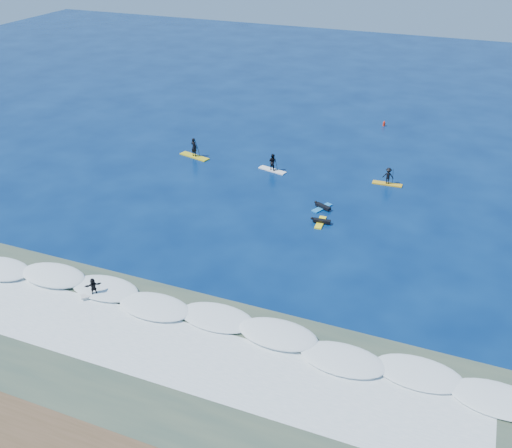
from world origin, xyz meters
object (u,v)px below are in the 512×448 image
at_px(prone_paddler_near, 321,222).
at_px(sup_paddler_center, 272,164).
at_px(sup_paddler_right, 388,177).
at_px(sup_paddler_left, 194,150).
at_px(wave_surfer, 94,288).
at_px(prone_paddler_far, 322,207).
at_px(marker_buoy, 384,124).

bearing_deg(prone_paddler_near, sup_paddler_center, 37.65).
relative_size(sup_paddler_right, prone_paddler_near, 1.29).
height_order(sup_paddler_left, prone_paddler_near, sup_paddler_left).
bearing_deg(sup_paddler_left, wave_surfer, -63.95).
distance_m(sup_paddler_center, sup_paddler_right, 10.62).
xyz_separation_m(prone_paddler_far, wave_surfer, (-10.16, -17.03, 0.58)).
xyz_separation_m(sup_paddler_center, wave_surfer, (-3.72, -22.56, 0.00)).
relative_size(sup_paddler_left, sup_paddler_right, 1.27).
relative_size(prone_paddler_far, marker_buoy, 3.08).
relative_size(sup_paddler_left, prone_paddler_near, 1.63).
distance_m(sup_paddler_left, wave_surfer, 23.25).
bearing_deg(sup_paddler_center, prone_paddler_far, -26.90).
bearing_deg(sup_paddler_center, marker_buoy, 79.03).
xyz_separation_m(sup_paddler_right, marker_buoy, (-3.16, 15.02, -0.42)).
height_order(sup_paddler_center, prone_paddler_far, sup_paddler_center).
distance_m(sup_paddler_right, marker_buoy, 15.35).
bearing_deg(sup_paddler_center, wave_surfer, -85.57).
xyz_separation_m(sup_paddler_right, wave_surfer, (-14.29, -23.59, 0.00)).
bearing_deg(sup_paddler_right, sup_paddler_center, -176.60).
height_order(wave_surfer, marker_buoy, wave_surfer).
bearing_deg(prone_paddler_far, sup_paddler_left, 92.90).
xyz_separation_m(sup_paddler_center, marker_buoy, (7.40, 16.04, -0.43)).
bearing_deg(prone_paddler_near, sup_paddler_right, -25.32).
distance_m(prone_paddler_near, marker_buoy, 24.01).
bearing_deg(sup_paddler_right, prone_paddler_near, -113.74).
distance_m(sup_paddler_right, wave_surfer, 27.58).
bearing_deg(prone_paddler_far, sup_paddler_right, -7.93).
relative_size(sup_paddler_left, wave_surfer, 2.15).
relative_size(prone_paddler_near, prone_paddler_far, 0.98).
distance_m(sup_paddler_left, sup_paddler_center, 8.31).
height_order(sup_paddler_center, wave_surfer, sup_paddler_center).
relative_size(sup_paddler_left, prone_paddler_far, 1.61).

